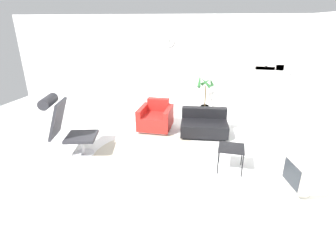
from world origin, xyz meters
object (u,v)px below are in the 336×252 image
object	(u,v)px
couch_low	(204,125)
crt_television	(304,176)
potted_plant	(205,97)
shelf_unit	(269,68)
lounge_chair	(64,121)
side_table	(231,149)
armchair_red	(156,119)

from	to	relation	value
couch_low	crt_television	world-z (taller)	couch_low
potted_plant	couch_low	bearing A→B (deg)	-83.98
shelf_unit	lounge_chair	bearing A→B (deg)	-139.82
side_table	shelf_unit	distance (m)	3.58
lounge_chair	couch_low	size ratio (longest dim) A/B	1.05
side_table	crt_television	bearing A→B (deg)	-22.63
potted_plant	shelf_unit	xyz separation A→B (m)	(1.71, 0.23, 0.88)
lounge_chair	crt_television	world-z (taller)	lounge_chair
armchair_red	couch_low	distance (m)	1.25
side_table	potted_plant	xyz separation A→B (m)	(-0.83, 3.11, 0.09)
potted_plant	armchair_red	bearing A→B (deg)	-125.67
lounge_chair	crt_television	xyz separation A→B (m)	(4.47, -0.28, -0.43)
lounge_chair	shelf_unit	distance (m)	5.52
lounge_chair	potted_plant	xyz separation A→B (m)	(2.48, 3.31, -0.25)
couch_low	crt_television	xyz separation A→B (m)	(1.82, -2.04, 0.10)
side_table	shelf_unit	bearing A→B (deg)	75.30
lounge_chair	armchair_red	world-z (taller)	lounge_chair
couch_low	side_table	size ratio (longest dim) A/B	2.60
side_table	shelf_unit	xyz separation A→B (m)	(0.88, 3.34, 0.97)
side_table	crt_television	world-z (taller)	crt_television
crt_television	lounge_chair	bearing A→B (deg)	69.07
shelf_unit	potted_plant	bearing A→B (deg)	-172.40
lounge_chair	side_table	bearing A→B (deg)	77.23
lounge_chair	armchair_red	xyz separation A→B (m)	(1.40, 1.80, -0.48)
armchair_red	side_table	size ratio (longest dim) A/B	1.87
lounge_chair	couch_low	distance (m)	3.22
side_table	crt_television	size ratio (longest dim) A/B	0.73
lounge_chair	side_table	distance (m)	3.34
armchair_red	crt_television	world-z (taller)	armchair_red
side_table	armchair_red	bearing A→B (deg)	140.26
couch_low	lounge_chair	bearing A→B (deg)	25.73
lounge_chair	potted_plant	world-z (taller)	lounge_chair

